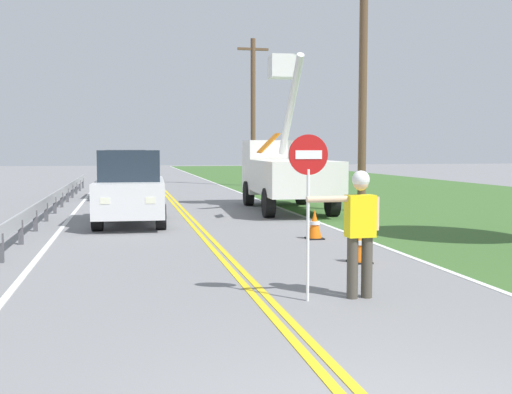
{
  "coord_description": "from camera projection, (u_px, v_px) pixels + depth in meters",
  "views": [
    {
      "loc": [
        -1.88,
        -3.94,
        2.12
      ],
      "look_at": [
        0.59,
        7.83,
        1.2
      ],
      "focal_mm": 43.64,
      "sensor_mm": 36.0,
      "label": 1
    }
  ],
  "objects": [
    {
      "name": "stop_sign_paddle",
      "position": [
        308.0,
        179.0,
        8.6
      ],
      "size": [
        0.56,
        0.04,
        2.33
      ],
      "color": "silver",
      "rests_on": "ground"
    },
    {
      "name": "utility_pole_near",
      "position": [
        363.0,
        85.0,
        21.0
      ],
      "size": [
        1.8,
        0.28,
        8.21
      ],
      "color": "brown",
      "rests_on": "ground"
    },
    {
      "name": "edge_line_left",
      "position": [
        79.0,
        206.0,
        23.18
      ],
      "size": [
        0.12,
        110.0,
        0.01
      ],
      "primitive_type": "cube",
      "color": "silver",
      "rests_on": "ground"
    },
    {
      "name": "oncoming_suv_second",
      "position": [
        127.0,
        174.0,
        27.22
      ],
      "size": [
        2.0,
        4.65,
        2.1
      ],
      "color": "silver",
      "rests_on": "ground"
    },
    {
      "name": "centerline_yellow_left",
      "position": [
        174.0,
        205.0,
        23.89
      ],
      "size": [
        0.11,
        110.0,
        0.01
      ],
      "primitive_type": "cube",
      "color": "yellow",
      "rests_on": "ground"
    },
    {
      "name": "oncoming_suv_nearest",
      "position": [
        131.0,
        187.0,
        17.69
      ],
      "size": [
        2.07,
        4.67,
        2.1
      ],
      "color": "silver",
      "rests_on": "ground"
    },
    {
      "name": "grass_verge_right",
      "position": [
        451.0,
        200.0,
        26.29
      ],
      "size": [
        16.0,
        110.0,
        0.01
      ],
      "primitive_type": "cube",
      "color": "#3D662D",
      "rests_on": "ground"
    },
    {
      "name": "centerline_yellow_right",
      "position": [
        179.0,
        204.0,
        23.93
      ],
      "size": [
        0.11,
        110.0,
        0.01
      ],
      "primitive_type": "cube",
      "color": "yellow",
      "rests_on": "ground"
    },
    {
      "name": "utility_pole_mid",
      "position": [
        253.0,
        110.0,
        35.98
      ],
      "size": [
        1.8,
        0.28,
        8.48
      ],
      "color": "brown",
      "rests_on": "ground"
    },
    {
      "name": "traffic_cone_mid",
      "position": [
        315.0,
        225.0,
        14.73
      ],
      "size": [
        0.4,
        0.4,
        0.7
      ],
      "color": "orange",
      "rests_on": "ground"
    },
    {
      "name": "guardrail_left_shoulder",
      "position": [
        51.0,
        201.0,
        19.44
      ],
      "size": [
        0.1,
        32.0,
        0.71
      ],
      "color": "#9EA0A3",
      "rests_on": "ground"
    },
    {
      "name": "utility_bucket_truck",
      "position": [
        284.0,
        169.0,
        21.97
      ],
      "size": [
        2.95,
        6.9,
        5.47
      ],
      "color": "white",
      "rests_on": "ground"
    },
    {
      "name": "traffic_cone_lead",
      "position": [
        360.0,
        245.0,
        11.65
      ],
      "size": [
        0.4,
        0.4,
        0.7
      ],
      "color": "orange",
      "rests_on": "ground"
    },
    {
      "name": "edge_line_right",
      "position": [
        267.0,
        203.0,
        24.65
      ],
      "size": [
        0.12,
        110.0,
        0.01
      ],
      "primitive_type": "cube",
      "color": "silver",
      "rests_on": "ground"
    },
    {
      "name": "flagger_worker",
      "position": [
        360.0,
        225.0,
        8.82
      ],
      "size": [
        1.09,
        0.25,
        1.83
      ],
      "color": "#474238",
      "rests_on": "ground"
    }
  ]
}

